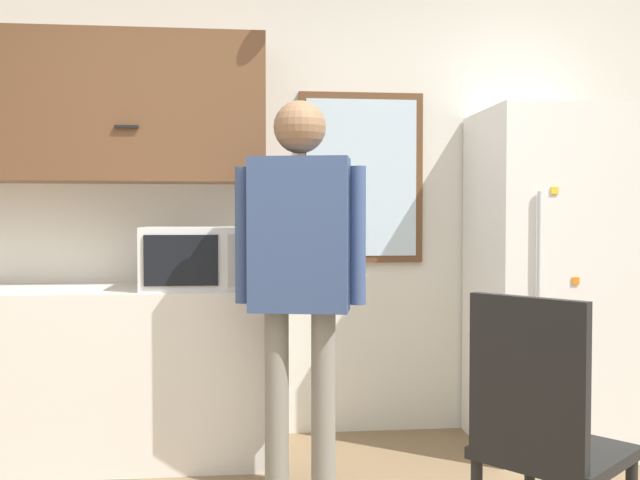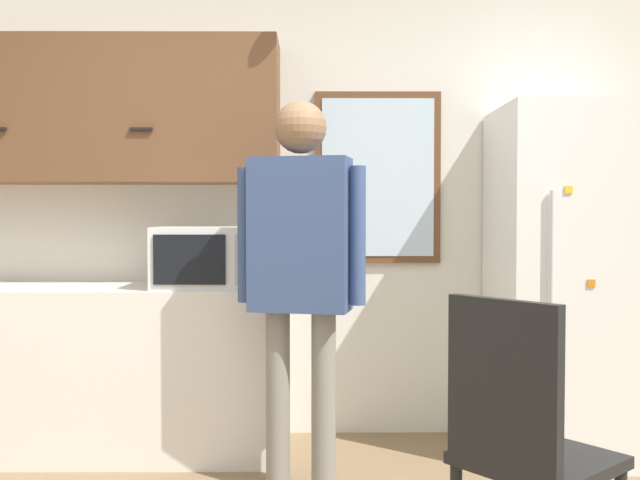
# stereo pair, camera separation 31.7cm
# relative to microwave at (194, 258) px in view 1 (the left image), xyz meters

# --- Properties ---
(back_wall) EXTENTS (6.00, 0.06, 2.70)m
(back_wall) POSITION_rel_microwave_xyz_m (0.40, 0.45, 0.30)
(back_wall) COLOR silver
(back_wall) RESTS_ON ground_plane
(counter) EXTENTS (2.17, 0.63, 0.89)m
(counter) POSITION_rel_microwave_xyz_m (-0.71, 0.10, -0.60)
(counter) COLOR silver
(counter) RESTS_ON ground_plane
(upper_cabinets) EXTENTS (2.17, 0.39, 0.78)m
(upper_cabinets) POSITION_rel_microwave_xyz_m (-0.71, 0.23, 0.78)
(upper_cabinets) COLOR brown
(microwave) EXTENTS (0.50, 0.40, 0.32)m
(microwave) POSITION_rel_microwave_xyz_m (0.00, 0.00, 0.00)
(microwave) COLOR white
(microwave) RESTS_ON counter
(person) EXTENTS (0.58, 0.31, 1.77)m
(person) POSITION_rel_microwave_xyz_m (0.51, -0.48, 0.04)
(person) COLOR gray
(person) RESTS_ON ground_plane
(refrigerator) EXTENTS (0.72, 0.73, 1.83)m
(refrigerator) POSITION_rel_microwave_xyz_m (1.90, 0.06, -0.13)
(refrigerator) COLOR white
(refrigerator) RESTS_ON ground_plane
(chair) EXTENTS (0.62, 0.62, 1.00)m
(chair) POSITION_rel_microwave_xyz_m (1.24, -1.42, -0.50)
(chair) COLOR black
(chair) RESTS_ON ground_plane
(window) EXTENTS (0.72, 0.05, 0.98)m
(window) POSITION_rel_microwave_xyz_m (0.93, 0.40, 0.43)
(window) COLOR brown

